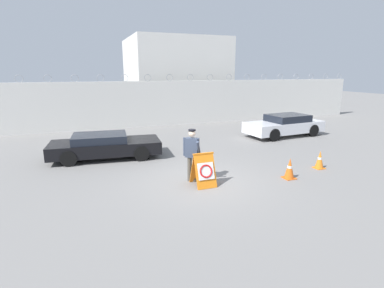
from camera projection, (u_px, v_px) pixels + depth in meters
ground_plane at (199, 181)px, 10.51m from camera, size 90.00×90.00×0.00m
perimeter_wall at (137, 104)px, 20.28m from camera, size 36.00×0.30×3.56m
building_block at (175, 78)px, 26.17m from camera, size 7.75×7.43×6.44m
barricade_sign at (204, 170)px, 9.98m from camera, size 0.73×0.81×1.12m
security_guard at (192, 152)px, 10.25m from camera, size 0.55×0.65×1.85m
traffic_cone_near at (320, 160)px, 11.80m from camera, size 0.38×0.38×0.72m
traffic_cone_mid at (290, 168)px, 10.68m from camera, size 0.41×0.41×0.75m
parked_car_front_coupe at (105, 145)px, 13.16m from camera, size 4.85×2.28×1.09m
parked_car_far_side at (285, 125)px, 17.72m from camera, size 4.85×2.24×1.26m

